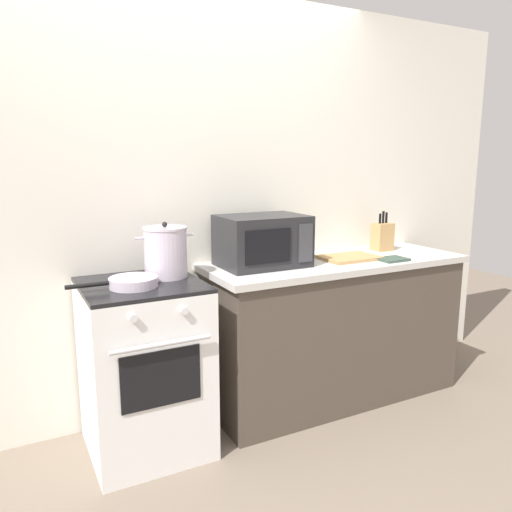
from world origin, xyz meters
TOP-DOWN VIEW (x-y plane):
  - ground_plane at (0.00, 0.00)m, footprint 10.00×10.00m
  - back_wall at (0.30, 0.97)m, footprint 4.40×0.10m
  - lower_cabinet_right at (0.90, 0.62)m, footprint 1.64×0.56m
  - countertop_right at (0.90, 0.62)m, footprint 1.70×0.60m
  - stove at (-0.35, 0.60)m, footprint 0.60×0.64m
  - stock_pot at (-0.19, 0.67)m, footprint 0.32×0.23m
  - frying_pan at (-0.41, 0.53)m, footprint 0.44×0.24m
  - microwave at (0.40, 0.68)m, footprint 0.50×0.37m
  - cutting_board at (0.98, 0.60)m, footprint 0.36×0.26m
  - knife_block at (1.37, 0.74)m, footprint 0.13×0.10m
  - oven_mitt at (1.19, 0.44)m, footprint 0.18×0.14m

SIDE VIEW (x-z plane):
  - ground_plane at x=0.00m, z-range 0.00..0.00m
  - lower_cabinet_right at x=0.90m, z-range 0.00..0.88m
  - stove at x=-0.35m, z-range 0.00..0.92m
  - countertop_right at x=0.90m, z-range 0.88..0.92m
  - oven_mitt at x=1.19m, z-range 0.92..0.94m
  - cutting_board at x=0.98m, z-range 0.92..0.94m
  - frying_pan at x=-0.41m, z-range 0.92..0.97m
  - knife_block at x=1.37m, z-range 0.88..1.15m
  - stock_pot at x=-0.19m, z-range 0.91..1.21m
  - microwave at x=0.40m, z-range 0.92..1.22m
  - back_wall at x=0.30m, z-range 0.00..2.50m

